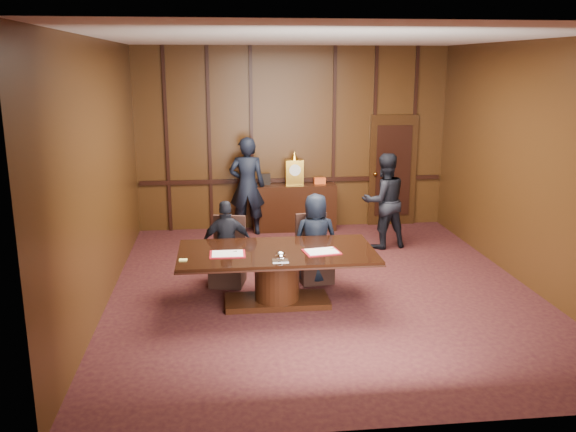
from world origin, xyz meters
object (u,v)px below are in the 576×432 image
object	(u,v)px
signatory_left	(227,244)
signatory_right	(316,239)
conference_table	(277,268)
sideboard	(294,205)
witness_right	(384,201)
witness_left	(247,186)

from	to	relation	value
signatory_left	signatory_right	bearing A→B (deg)	176.30
signatory_right	signatory_left	bearing A→B (deg)	-2.46
conference_table	signatory_right	xyz separation A→B (m)	(0.65, 0.80, 0.16)
signatory_right	sideboard	bearing A→B (deg)	-93.51
signatory_left	witness_right	distance (m)	3.22
witness_right	signatory_right	bearing A→B (deg)	37.05
conference_table	witness_right	size ratio (longest dim) A/B	1.56
witness_left	signatory_right	bearing A→B (deg)	112.73
conference_table	witness_right	bearing A→B (deg)	48.91
witness_left	witness_right	distance (m)	2.60
conference_table	signatory_right	bearing A→B (deg)	50.91
signatory_right	witness_right	bearing A→B (deg)	-134.49
sideboard	witness_right	xyz separation A→B (m)	(1.41, -1.33, 0.35)
signatory_left	witness_left	xyz separation A→B (m)	(0.44, 2.78, 0.29)
signatory_right	witness_left	xyz separation A→B (m)	(-0.86, 2.78, 0.26)
conference_table	witness_left	distance (m)	3.61
conference_table	signatory_left	world-z (taller)	signatory_left
conference_table	signatory_right	distance (m)	1.04
signatory_left	signatory_right	distance (m)	1.30
witness_right	conference_table	bearing A→B (deg)	37.99
conference_table	witness_right	distance (m)	3.24
signatory_left	witness_right	size ratio (longest dim) A/B	0.76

